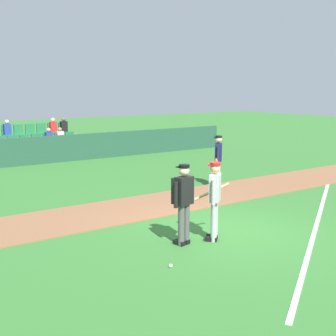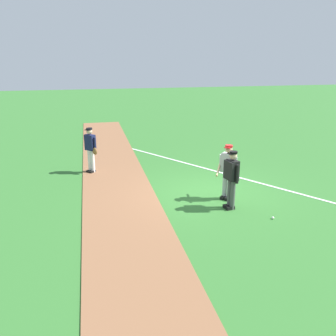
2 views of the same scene
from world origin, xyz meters
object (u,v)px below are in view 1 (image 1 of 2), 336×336
Objects in this scene: batter_grey_jersey at (215,198)px; baseball at (171,266)px; umpire_home_plate at (183,200)px; runner_navy_jersey at (218,159)px.

batter_grey_jersey reaches higher than baseball.
runner_navy_jersey is at bearing 41.84° from umpire_home_plate.
runner_navy_jersey is (4.41, 3.95, -0.04)m from umpire_home_plate.
baseball is at bearing -137.92° from runner_navy_jersey.
umpire_home_plate is 5.92m from runner_navy_jersey.
umpire_home_plate reaches higher than baseball.
runner_navy_jersey is at bearing 48.22° from batter_grey_jersey.
runner_navy_jersey is 7.29m from baseball.
baseball is (-0.96, -0.90, -0.96)m from umpire_home_plate.
runner_navy_jersey is (3.68, 4.12, -0.01)m from batter_grey_jersey.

